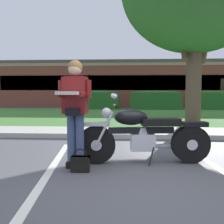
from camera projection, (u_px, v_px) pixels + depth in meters
name	position (u px, v px, depth m)	size (l,w,h in m)	color
ground_plane	(159.00, 181.00, 3.68)	(140.00, 140.00, 0.00)	#4C4C51
curb_strip	(145.00, 136.00, 6.96)	(60.00, 0.20, 0.12)	#B7B2A8
concrete_walk	(144.00, 132.00, 7.80)	(60.00, 1.50, 0.08)	#B7B2A8
grass_lawn	(138.00, 116.00, 13.02)	(60.00, 8.98, 0.06)	#3D752D
stall_stripe_0	(48.00, 174.00, 3.98)	(0.12, 4.40, 0.01)	silver
motorcycle	(149.00, 135.00, 4.57)	(2.24, 0.82, 1.18)	black
rider_person	(75.00, 104.00, 4.27)	(0.53, 0.60, 1.70)	black
handbag	(80.00, 162.00, 4.08)	(0.28, 0.13, 0.36)	black
hedge_left	(97.00, 100.00, 17.49)	(2.77, 0.90, 1.24)	#235623
hedge_center_left	(155.00, 100.00, 17.25)	(3.23, 0.90, 1.24)	#235623
hedge_center_right	(215.00, 100.00, 17.00)	(3.19, 0.90, 1.24)	#235623
brick_building	(148.00, 85.00, 24.33)	(26.99, 9.57, 3.51)	brown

